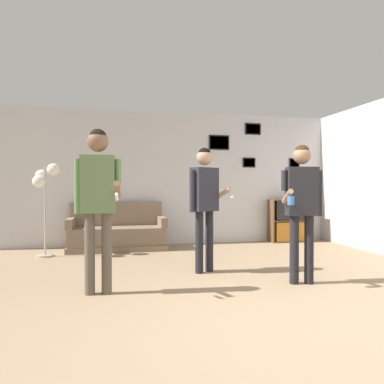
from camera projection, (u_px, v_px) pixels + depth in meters
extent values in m
plane|color=#937A5B|center=(301.00, 330.00, 3.05)|extent=(20.00, 20.00, 0.00)
cube|color=silver|center=(186.00, 178.00, 7.73)|extent=(8.54, 0.06, 2.70)
cube|color=black|center=(219.00, 143.00, 7.82)|extent=(0.43, 0.02, 0.30)
cube|color=beige|center=(219.00, 143.00, 7.82)|extent=(0.39, 0.01, 0.26)
cube|color=black|center=(84.00, 167.00, 7.25)|extent=(0.20, 0.02, 0.24)
cube|color=beige|center=(84.00, 167.00, 7.25)|extent=(0.16, 0.01, 0.20)
cube|color=black|center=(253.00, 129.00, 7.98)|extent=(0.35, 0.02, 0.24)
cube|color=gray|center=(253.00, 129.00, 7.97)|extent=(0.31, 0.01, 0.20)
cube|color=black|center=(294.00, 166.00, 8.20)|extent=(0.24, 0.02, 0.35)
cube|color=beige|center=(294.00, 166.00, 8.19)|extent=(0.19, 0.01, 0.31)
cube|color=black|center=(249.00, 163.00, 7.97)|extent=(0.28, 0.02, 0.21)
cube|color=gray|center=(249.00, 163.00, 7.97)|extent=(0.24, 0.01, 0.16)
cube|color=#7A6651|center=(117.00, 247.00, 6.99)|extent=(1.80, 0.80, 0.10)
cube|color=#7A6651|center=(117.00, 236.00, 6.98)|extent=(1.74, 0.74, 0.32)
cube|color=#7A6651|center=(117.00, 214.00, 7.30)|extent=(1.74, 0.14, 0.45)
cube|color=#7A6651|center=(70.00, 223.00, 6.80)|extent=(0.12, 0.74, 0.18)
cube|color=#7A6651|center=(162.00, 221.00, 7.16)|extent=(0.12, 0.74, 0.18)
cube|color=brown|center=(271.00, 221.00, 7.90)|extent=(0.02, 0.30, 0.91)
cube|color=brown|center=(307.00, 220.00, 8.08)|extent=(0.02, 0.30, 0.91)
cube|color=brown|center=(286.00, 220.00, 8.13)|extent=(0.86, 0.01, 0.91)
cube|color=brown|center=(289.00, 241.00, 8.00)|extent=(0.81, 0.30, 0.02)
cube|color=brown|center=(289.00, 200.00, 7.99)|extent=(0.81, 0.30, 0.02)
cube|color=brown|center=(289.00, 220.00, 7.99)|extent=(0.81, 0.30, 0.02)
cube|color=#B77023|center=(289.00, 231.00, 7.99)|extent=(0.70, 0.26, 0.40)
cube|color=black|center=(290.00, 210.00, 7.98)|extent=(0.70, 0.26, 0.40)
cylinder|color=#ADA89E|center=(45.00, 256.00, 6.28)|extent=(0.28, 0.28, 0.03)
cylinder|color=#ADA89E|center=(45.00, 210.00, 6.27)|extent=(0.03, 0.03, 1.49)
cylinder|color=#ADA89E|center=(49.00, 168.00, 6.27)|extent=(0.02, 0.16, 0.02)
sphere|color=white|center=(54.00, 170.00, 6.29)|extent=(0.22, 0.22, 0.22)
cylinder|color=#ADA89E|center=(43.00, 174.00, 6.31)|extent=(0.15, 0.09, 0.02)
sphere|color=white|center=(42.00, 176.00, 6.36)|extent=(0.22, 0.22, 0.22)
cylinder|color=#ADA89E|center=(42.00, 180.00, 6.19)|extent=(0.15, 0.09, 0.02)
sphere|color=white|center=(39.00, 181.00, 6.13)|extent=(0.22, 0.22, 0.22)
cylinder|color=brown|center=(90.00, 254.00, 4.06)|extent=(0.11, 0.11, 0.89)
cylinder|color=brown|center=(107.00, 253.00, 4.08)|extent=(0.11, 0.11, 0.89)
cube|color=#5B7A4C|center=(98.00, 184.00, 4.06)|extent=(0.37, 0.22, 0.63)
sphere|color=brown|center=(98.00, 141.00, 4.05)|extent=(0.23, 0.23, 0.23)
sphere|color=black|center=(98.00, 138.00, 4.05)|extent=(0.19, 0.19, 0.19)
cylinder|color=#5B7A4C|center=(118.00, 171.00, 4.09)|extent=(0.07, 0.07, 0.27)
cylinder|color=brown|center=(117.00, 190.00, 3.95)|extent=(0.09, 0.32, 0.19)
cylinder|color=white|center=(117.00, 197.00, 3.80)|extent=(0.04, 0.14, 0.09)
cylinder|color=#5B7A4C|center=(78.00, 186.00, 4.03)|extent=(0.07, 0.07, 0.59)
cylinder|color=black|center=(199.00, 242.00, 5.07)|extent=(0.11, 0.11, 0.84)
cylinder|color=black|center=(209.00, 241.00, 5.18)|extent=(0.11, 0.11, 0.84)
cube|color=#282833|center=(204.00, 189.00, 5.11)|extent=(0.41, 0.34, 0.59)
sphere|color=tan|center=(204.00, 157.00, 5.11)|extent=(0.22, 0.22, 0.22)
sphere|color=black|center=(204.00, 154.00, 5.11)|extent=(0.18, 0.18, 0.18)
cylinder|color=#282833|center=(216.00, 180.00, 5.25)|extent=(0.07, 0.07, 0.25)
cylinder|color=tan|center=(223.00, 194.00, 5.14)|extent=(0.19, 0.30, 0.19)
cylinder|color=white|center=(230.00, 199.00, 5.03)|extent=(0.09, 0.14, 0.09)
cylinder|color=#282833|center=(192.00, 191.00, 4.98)|extent=(0.07, 0.07, 0.56)
cylinder|color=black|center=(294.00, 250.00, 4.51)|extent=(0.11, 0.11, 0.82)
cylinder|color=black|center=(309.00, 249.00, 4.52)|extent=(0.11, 0.11, 0.82)
cube|color=#232328|center=(302.00, 191.00, 4.50)|extent=(0.39, 0.26, 0.58)
sphere|color=#997051|center=(302.00, 155.00, 4.50)|extent=(0.21, 0.21, 0.21)
sphere|color=#382314|center=(302.00, 152.00, 4.50)|extent=(0.18, 0.18, 0.18)
cylinder|color=#232328|center=(319.00, 193.00, 4.51)|extent=(0.07, 0.07, 0.55)
cylinder|color=#232328|center=(284.00, 181.00, 4.50)|extent=(0.07, 0.07, 0.25)
cylinder|color=#997051|center=(287.00, 196.00, 4.36)|extent=(0.12, 0.31, 0.18)
cylinder|color=blue|center=(291.00, 201.00, 4.22)|extent=(0.08, 0.08, 0.10)
cylinder|color=blue|center=(290.00, 197.00, 7.99)|extent=(0.08, 0.08, 0.10)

